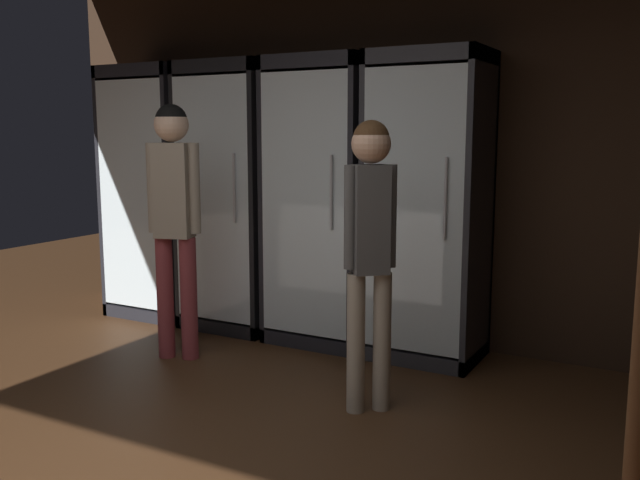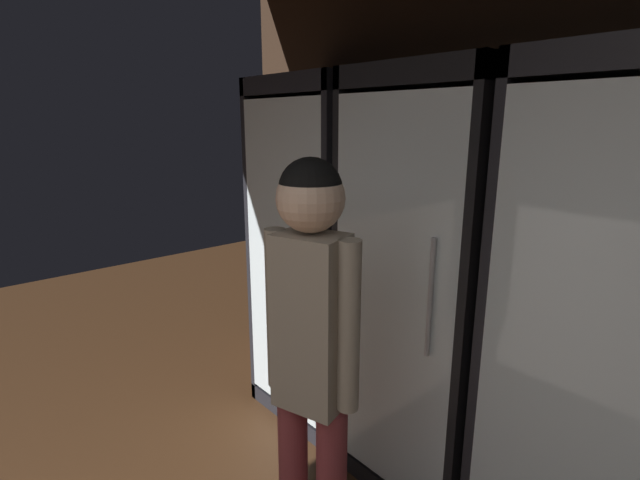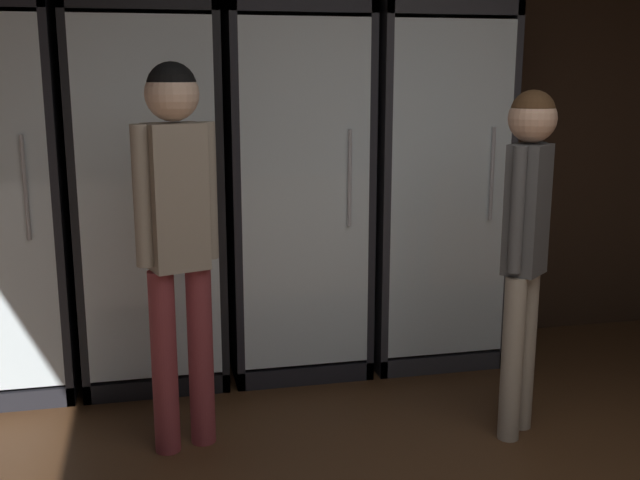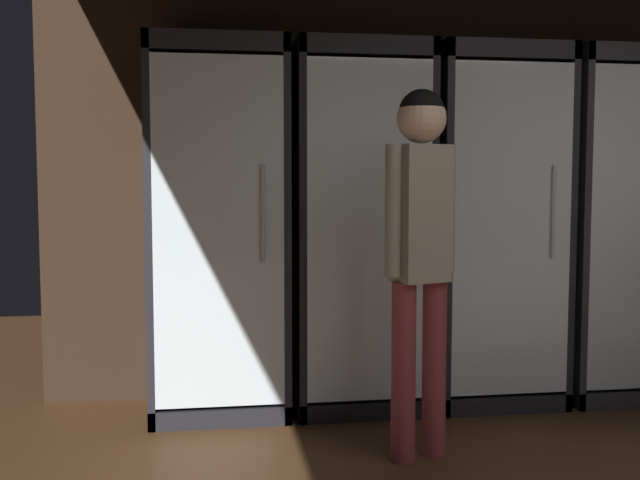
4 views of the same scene
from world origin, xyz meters
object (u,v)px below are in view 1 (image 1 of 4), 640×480
object	(u,v)px
cooler_far_left	(160,195)
shopper_far	(370,232)
cooler_center	(326,205)
cooler_right	(430,210)
shopper_near	(174,204)
cooler_left	(237,200)

from	to	relation	value
cooler_far_left	shopper_far	xyz separation A→B (m)	(2.42, -1.08, -0.00)
cooler_center	cooler_right	bearing A→B (deg)	-0.00
cooler_far_left	cooler_right	size ratio (longest dim) A/B	1.00
cooler_far_left	shopper_near	world-z (taller)	cooler_far_left
shopper_near	cooler_far_left	bearing A→B (deg)	135.88
cooler_far_left	shopper_near	xyz separation A→B (m)	(0.91, -0.88, 0.06)
shopper_far	cooler_center	bearing A→B (deg)	128.12
cooler_far_left	cooler_right	distance (m)	2.37
cooler_left	cooler_right	distance (m)	1.58
cooler_left	cooler_far_left	bearing A→B (deg)	-179.92
cooler_left	shopper_near	world-z (taller)	cooler_left
cooler_right	shopper_near	distance (m)	1.71
cooler_left	shopper_near	distance (m)	0.89
shopper_far	cooler_left	bearing A→B (deg)	146.59
cooler_left	shopper_far	size ratio (longest dim) A/B	1.29
cooler_left	cooler_center	bearing A→B (deg)	-0.01
cooler_left	cooler_center	xyz separation A→B (m)	(0.79, -0.00, 0.00)
cooler_far_left	shopper_near	bearing A→B (deg)	-44.12
cooler_far_left	cooler_left	distance (m)	0.79
cooler_left	shopper_far	world-z (taller)	cooler_left
cooler_right	cooler_far_left	bearing A→B (deg)	-179.97
cooler_left	cooler_right	bearing A→B (deg)	-0.00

